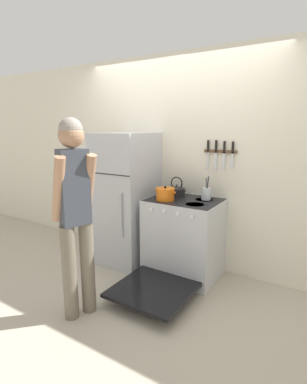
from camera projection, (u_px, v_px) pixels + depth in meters
ground_plane at (173, 258)px, 3.96m from camera, size 14.00×14.00×0.00m
wall_back at (176, 162)px, 3.71m from camera, size 10.00×0.06×2.55m
refrigerator at (126, 199)px, 3.76m from camera, size 0.64×0.71×1.63m
stove_range at (182, 239)px, 3.42m from camera, size 0.80×1.34×0.90m
dutch_oven_pot at (165, 194)px, 3.33m from camera, size 0.26×0.21×0.16m
tea_kettle at (177, 191)px, 3.53m from camera, size 0.25×0.20×0.23m
utensil_jar at (206, 193)px, 3.35m from camera, size 0.11×0.11×0.27m
person at (75, 208)px, 2.57m from camera, size 0.37×0.43×1.78m
wall_knife_strip at (220, 151)px, 3.34m from camera, size 0.38×0.03×0.35m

